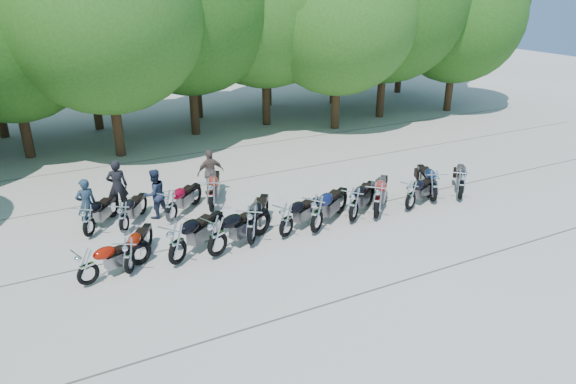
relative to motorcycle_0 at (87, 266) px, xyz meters
name	(u,v)px	position (x,y,z in m)	size (l,w,h in m)	color
ground	(310,242)	(6.28, -0.49, -0.59)	(90.00, 90.00, 0.00)	gray
tree_2	(6,34)	(-0.98, 12.35, 4.72)	(7.31, 7.31, 8.97)	#3A2614
tree_3	(102,8)	(2.71, 10.75, 5.73)	(8.70, 8.70, 10.67)	#3A2614
tree_6	(339,14)	(13.83, 10.33, 5.22)	(8.00, 8.00, 9.82)	#3A2614
tree_7	(387,0)	(17.48, 11.30, 5.80)	(8.79, 8.79, 10.79)	#3A2614
tree_8	(458,16)	(22.11, 10.72, 4.88)	(7.53, 7.53, 9.25)	#3A2614
tree_11	(84,21)	(2.52, 15.94, 4.90)	(7.56, 7.56, 9.28)	#3A2614
tree_12	(192,13)	(8.08, 15.98, 5.13)	(7.88, 7.88, 9.67)	#3A2614
tree_13	(267,5)	(12.97, 16.99, 5.44)	(8.31, 8.31, 10.20)	#3A2614
tree_14	(336,8)	(16.96, 15.61, 5.23)	(8.02, 8.02, 9.84)	#3A2614
motorcycle_0	(87,266)	(0.00, 0.00, 0.00)	(0.64, 2.11, 1.19)	#901205
motorcycle_1	(129,255)	(1.07, 0.10, 0.01)	(0.65, 2.14, 1.21)	maroon
motorcycle_2	(177,243)	(2.34, -0.03, 0.13)	(0.78, 2.55, 1.44)	black
motorcycle_3	(217,235)	(3.47, -0.12, 0.13)	(0.78, 2.55, 1.44)	black
motorcycle_4	(251,224)	(4.62, 0.11, 0.13)	(0.78, 2.55, 1.44)	black
motorcycle_5	(286,219)	(5.75, 0.08, 0.05)	(0.70, 2.30, 1.30)	black
motorcycle_6	(317,213)	(6.72, -0.08, 0.13)	(0.78, 2.57, 1.45)	#0D153B
motorcycle_7	(354,204)	(8.19, 0.06, 0.09)	(0.74, 2.42, 1.37)	black
motorcycle_8	(378,200)	(9.01, -0.08, 0.13)	(0.78, 2.56, 1.45)	#910905
motorcycle_9	(411,195)	(10.43, -0.05, 0.03)	(0.67, 2.19, 1.24)	black
motorcycle_10	(434,185)	(11.61, 0.15, 0.08)	(0.73, 2.40, 1.36)	#0D193A
motorcycle_11	(462,184)	(12.61, -0.15, 0.07)	(0.72, 2.36, 1.34)	black
motorcycle_12	(88,220)	(0.38, 2.85, 0.02)	(0.66, 2.18, 1.23)	black
motorcycle_13	(123,217)	(1.39, 2.62, 0.00)	(0.65, 2.12, 1.20)	black
motorcycle_14	(171,205)	(2.91, 2.72, 0.04)	(0.69, 2.26, 1.28)	maroon
motorcycle_15	(211,194)	(4.32, 2.87, 0.11)	(0.76, 2.49, 1.41)	maroon
rider_0	(86,204)	(0.45, 3.53, 0.25)	(0.62, 0.41, 1.70)	#203343
rider_1	(155,194)	(2.58, 3.44, 0.25)	(0.82, 0.64, 1.68)	#202B43
rider_2	(211,173)	(4.86, 4.47, 0.26)	(1.01, 0.42, 1.72)	brown
rider_3	(117,186)	(1.57, 4.48, 0.33)	(0.67, 0.44, 1.85)	black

